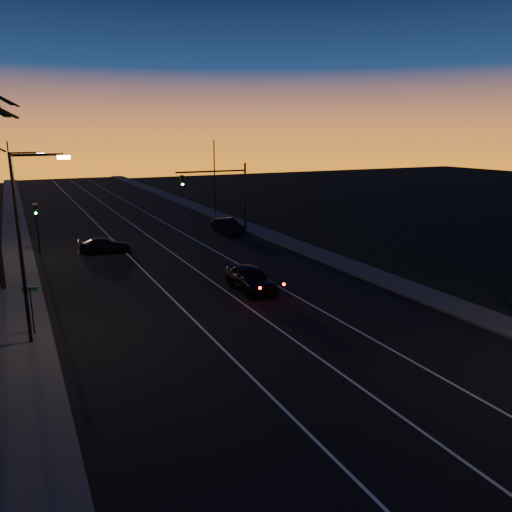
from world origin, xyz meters
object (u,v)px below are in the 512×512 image
lead_car (251,278)px  signal_mast (223,187)px  right_car (228,226)px  cross_car (105,246)px

lead_car → signal_mast: bearing=73.2°
signal_mast → lead_car: signal_mast is taller
lead_car → right_car: lead_car is taller
cross_car → signal_mast: bearing=10.8°
lead_car → cross_car: lead_car is taller
signal_mast → cross_car: size_ratio=1.59×
signal_mast → right_car: (0.90, 1.07, -4.03)m
signal_mast → cross_car: signal_mast is taller
lead_car → right_car: 19.01m
signal_mast → right_car: 4.27m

